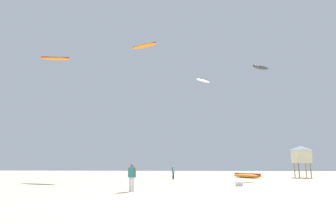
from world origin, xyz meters
name	(u,v)px	position (x,y,z in m)	size (l,w,h in m)	color
ground_plane	(134,204)	(0.00, 0.00, 0.00)	(120.00, 120.00, 0.00)	beige
person_foreground	(132,175)	(-1.25, 5.41, 1.03)	(0.57, 0.40, 1.76)	silver
person_midground	(173,171)	(0.53, 20.04, 0.92)	(0.36, 0.48, 1.57)	navy
kite_grounded_near	(247,176)	(9.74, 23.91, 0.29)	(3.78, 5.07, 0.64)	orange
lifeguard_tower	(301,154)	(17.44, 25.95, 3.05)	(2.30, 2.30, 4.15)	#8C704C
cooler_box	(239,184)	(6.40, 10.47, 0.16)	(0.56, 0.36, 0.32)	white
kite_aloft_0	(55,58)	(-17.75, 25.29, 17.57)	(4.61, 2.02, 0.70)	orange
kite_aloft_1	(203,81)	(5.30, 38.28, 17.48)	(3.37, 3.15, 0.88)	white
kite_aloft_2	(261,67)	(12.96, 26.22, 15.57)	(2.96, 2.30, 0.42)	#2D2D33
kite_aloft_3	(144,46)	(-4.11, 25.59, 19.28)	(4.43, 2.70, 0.55)	orange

